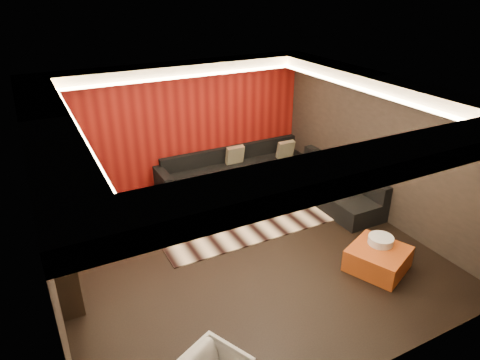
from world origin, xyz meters
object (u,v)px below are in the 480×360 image
white_side_table (379,250)px  sectional_sofa (270,177)px  coffee_table (269,187)px  drum_stool (251,205)px  orange_ottoman (378,259)px

white_side_table → sectional_sofa: (-0.14, 3.25, 0.01)m
coffee_table → drum_stool: size_ratio=2.63×
drum_stool → sectional_sofa: sectional_sofa is taller
coffee_table → sectional_sofa: (0.13, 0.17, 0.15)m
orange_ottoman → sectional_sofa: 3.37m
drum_stool → white_side_table: (1.13, -2.35, 0.02)m
drum_stool → orange_ottoman: (1.01, -2.47, -0.05)m
drum_stool → orange_ottoman: bearing=-67.8°
orange_ottoman → sectional_sofa: (-0.02, 3.37, 0.07)m
coffee_table → orange_ottoman: bearing=-87.2°
orange_ottoman → coffee_table: bearing=92.8°
white_side_table → orange_ottoman: 0.18m
white_side_table → sectional_sofa: 3.26m
drum_stool → sectional_sofa: size_ratio=0.12×
coffee_table → sectional_sofa: bearing=50.9°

